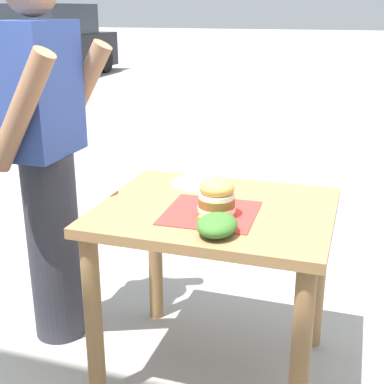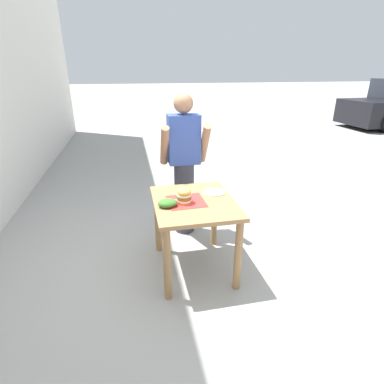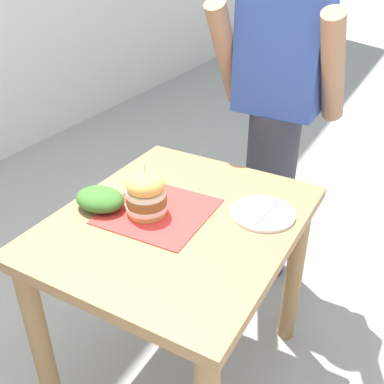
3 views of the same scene
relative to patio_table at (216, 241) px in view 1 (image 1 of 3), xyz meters
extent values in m
plane|color=#9E9E99|center=(0.00, 0.00, -0.61)|extent=(80.00, 80.00, 0.00)
cube|color=#9E7247|center=(0.00, 0.00, 0.13)|extent=(0.77, 0.91, 0.04)
cylinder|color=#9E7247|center=(-0.32, -0.40, -0.25)|extent=(0.07, 0.07, 0.72)
cylinder|color=#9E7247|center=(0.32, -0.40, -0.25)|extent=(0.07, 0.07, 0.72)
cylinder|color=#9E7247|center=(-0.32, 0.40, -0.25)|extent=(0.07, 0.07, 0.72)
cylinder|color=#9E7247|center=(0.32, 0.40, -0.25)|extent=(0.07, 0.07, 0.72)
cube|color=red|center=(-0.08, 0.00, 0.15)|extent=(0.36, 0.36, 0.00)
cylinder|color=gold|center=(-0.10, -0.03, 0.16)|extent=(0.13, 0.13, 0.02)
cylinder|color=silver|center=(-0.10, -0.03, 0.18)|extent=(0.14, 0.14, 0.02)
cylinder|color=brown|center=(-0.10, -0.03, 0.21)|extent=(0.14, 0.14, 0.03)
cylinder|color=silver|center=(-0.10, -0.03, 0.23)|extent=(0.13, 0.13, 0.02)
ellipsoid|color=gold|center=(-0.10, -0.03, 0.26)|extent=(0.13, 0.13, 0.07)
cylinder|color=#D1B77F|center=(-0.10, -0.03, 0.31)|extent=(0.00, 0.00, 0.05)
cylinder|color=#8EA83D|center=(-0.16, 0.01, 0.16)|extent=(0.07, 0.03, 0.02)
cylinder|color=white|center=(0.24, 0.16, 0.15)|extent=(0.22, 0.22, 0.01)
cylinder|color=silver|center=(0.23, 0.16, 0.16)|extent=(0.04, 0.17, 0.01)
cylinder|color=silver|center=(0.26, 0.16, 0.16)|extent=(0.03, 0.17, 0.01)
ellipsoid|color=#386B28|center=(-0.27, -0.08, 0.18)|extent=(0.18, 0.14, 0.07)
cylinder|color=#33333D|center=(0.05, 0.79, -0.16)|extent=(0.24, 0.24, 0.90)
cube|color=#334C9E|center=(0.05, 0.79, 0.57)|extent=(0.36, 0.22, 0.56)
cylinder|color=#9E7051|center=(-0.18, 0.73, 0.52)|extent=(0.09, 0.34, 0.50)
cylinder|color=#9E7051|center=(0.28, 0.73, 0.52)|extent=(0.09, 0.34, 0.50)
cube|color=black|center=(8.87, 6.45, -0.07)|extent=(4.24, 1.81, 0.80)
cube|color=#2D333D|center=(9.02, 6.46, 0.66)|extent=(2.14, 1.62, 0.66)
cylinder|color=black|center=(7.59, 5.61, -0.29)|extent=(0.65, 0.24, 0.64)
cylinder|color=black|center=(10.19, 5.68, -0.29)|extent=(0.65, 0.24, 0.64)
cylinder|color=black|center=(10.15, 7.29, -0.29)|extent=(0.65, 0.24, 0.64)
camera|label=1|loc=(-1.91, -0.52, 0.89)|focal=50.00mm
camera|label=2|loc=(-0.56, -2.55, 1.32)|focal=28.00mm
camera|label=3|loc=(0.66, -1.07, 0.99)|focal=42.00mm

